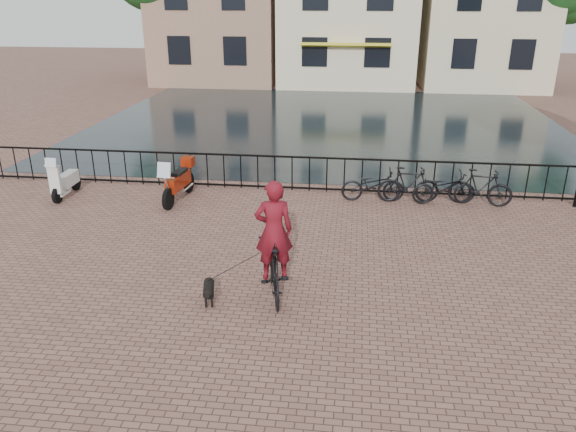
# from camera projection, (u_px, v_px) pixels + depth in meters

# --- Properties ---
(ground) EXTENTS (100.00, 100.00, 0.00)m
(ground) POSITION_uv_depth(u_px,v_px,m) (265.00, 356.00, 8.89)
(ground) COLOR brown
(ground) RESTS_ON ground
(canal_water) EXTENTS (20.00, 20.00, 0.00)m
(canal_water) POSITION_uv_depth(u_px,v_px,m) (328.00, 122.00, 24.83)
(canal_water) COLOR black
(canal_water) RESTS_ON ground
(railing) EXTENTS (20.00, 0.05, 1.02)m
(railing) POSITION_uv_depth(u_px,v_px,m) (309.00, 174.00, 16.07)
(railing) COLOR black
(railing) RESTS_ON ground
(cyclist) EXTENTS (0.97, 2.03, 2.68)m
(cyclist) POSITION_uv_depth(u_px,v_px,m) (274.00, 246.00, 10.31)
(cyclist) COLOR black
(cyclist) RESTS_ON ground
(dog) EXTENTS (0.39, 0.75, 0.48)m
(dog) POSITION_uv_depth(u_px,v_px,m) (209.00, 291.00, 10.32)
(dog) COLOR black
(dog) RESTS_ON ground
(motorcycle) EXTENTS (0.63, 1.91, 1.34)m
(motorcycle) POSITION_uv_depth(u_px,v_px,m) (178.00, 177.00, 15.28)
(motorcycle) COLOR #9C220B
(motorcycle) RESTS_ON ground
(scooter) EXTENTS (0.43, 1.42, 1.32)m
(scooter) POSITION_uv_depth(u_px,v_px,m) (65.00, 174.00, 15.59)
(scooter) COLOR silver
(scooter) RESTS_ON ground
(parked_bike_0) EXTENTS (1.76, 0.75, 0.90)m
(parked_bike_0) POSITION_uv_depth(u_px,v_px,m) (373.00, 185.00, 15.34)
(parked_bike_0) COLOR black
(parked_bike_0) RESTS_ON ground
(parked_bike_1) EXTENTS (1.70, 0.60, 1.00)m
(parked_bike_1) POSITION_uv_depth(u_px,v_px,m) (408.00, 185.00, 15.21)
(parked_bike_1) COLOR black
(parked_bike_1) RESTS_ON ground
(parked_bike_2) EXTENTS (1.79, 0.86, 0.90)m
(parked_bike_2) POSITION_uv_depth(u_px,v_px,m) (444.00, 188.00, 15.12)
(parked_bike_2) COLOR black
(parked_bike_2) RESTS_ON ground
(parked_bike_3) EXTENTS (1.72, 0.72, 1.00)m
(parked_bike_3) POSITION_uv_depth(u_px,v_px,m) (480.00, 187.00, 14.99)
(parked_bike_3) COLOR black
(parked_bike_3) RESTS_ON ground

